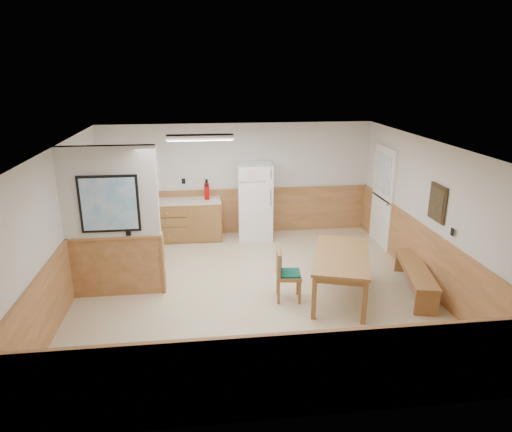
{
  "coord_description": "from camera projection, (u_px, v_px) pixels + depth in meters",
  "views": [
    {
      "loc": [
        -0.8,
        -6.96,
        3.61
      ],
      "look_at": [
        0.1,
        0.4,
        1.22
      ],
      "focal_mm": 32.0,
      "sensor_mm": 36.0,
      "label": 1
    }
  ],
  "objects": [
    {
      "name": "ground",
      "position": [
        253.0,
        291.0,
        7.77
      ],
      "size": [
        6.0,
        6.0,
        0.0
      ],
      "primitive_type": "plane",
      "color": "#C4B58C",
      "rests_on": "ground"
    },
    {
      "name": "ceiling",
      "position": [
        253.0,
        145.0,
        7.0
      ],
      "size": [
        6.0,
        6.0,
        0.02
      ],
      "primitive_type": "cube",
      "color": "white",
      "rests_on": "back_wall"
    },
    {
      "name": "back_wall",
      "position": [
        238.0,
        179.0,
        10.22
      ],
      "size": [
        6.0,
        0.02,
        2.5
      ],
      "primitive_type": "cube",
      "color": "silver",
      "rests_on": "ground"
    },
    {
      "name": "right_wall",
      "position": [
        428.0,
        215.0,
        7.73
      ],
      "size": [
        0.02,
        6.0,
        2.5
      ],
      "primitive_type": "cube",
      "color": "silver",
      "rests_on": "ground"
    },
    {
      "name": "left_wall",
      "position": [
        60.0,
        229.0,
        7.04
      ],
      "size": [
        0.02,
        6.0,
        2.5
      ],
      "primitive_type": "cube",
      "color": "silver",
      "rests_on": "ground"
    },
    {
      "name": "wainscot_back",
      "position": [
        238.0,
        212.0,
        10.43
      ],
      "size": [
        6.0,
        0.04,
        1.0
      ],
      "primitive_type": "cube",
      "color": "tan",
      "rests_on": "ground"
    },
    {
      "name": "wainscot_right",
      "position": [
        422.0,
        256.0,
        7.96
      ],
      "size": [
        0.04,
        6.0,
        1.0
      ],
      "primitive_type": "cube",
      "color": "tan",
      "rests_on": "ground"
    },
    {
      "name": "wainscot_left",
      "position": [
        68.0,
        273.0,
        7.27
      ],
      "size": [
        0.04,
        6.0,
        1.0
      ],
      "primitive_type": "cube",
      "color": "tan",
      "rests_on": "ground"
    },
    {
      "name": "partition_wall",
      "position": [
        113.0,
        224.0,
        7.32
      ],
      "size": [
        1.5,
        0.2,
        2.5
      ],
      "color": "silver",
      "rests_on": "ground"
    },
    {
      "name": "kitchen_counter",
      "position": [
        184.0,
        219.0,
        10.02
      ],
      "size": [
        2.2,
        0.61,
        1.0
      ],
      "color": "olive",
      "rests_on": "ground"
    },
    {
      "name": "exterior_door",
      "position": [
        382.0,
        197.0,
        9.59
      ],
      "size": [
        0.07,
        1.02,
        2.15
      ],
      "color": "white",
      "rests_on": "ground"
    },
    {
      "name": "kitchen_window",
      "position": [
        141.0,
        169.0,
        9.86
      ],
      "size": [
        0.8,
        0.04,
        1.0
      ],
      "color": "white",
      "rests_on": "back_wall"
    },
    {
      "name": "wall_painting",
      "position": [
        437.0,
        203.0,
        7.35
      ],
      "size": [
        0.04,
        0.5,
        0.6
      ],
      "color": "#372716",
      "rests_on": "right_wall"
    },
    {
      "name": "fluorescent_fixture",
      "position": [
        200.0,
        137.0,
        8.16
      ],
      "size": [
        1.2,
        0.3,
        0.09
      ],
      "color": "white",
      "rests_on": "ceiling"
    },
    {
      "name": "refrigerator",
      "position": [
        255.0,
        201.0,
        10.04
      ],
      "size": [
        0.77,
        0.74,
        1.67
      ],
      "rotation": [
        0.0,
        0.0,
        -0.05
      ],
      "color": "white",
      "rests_on": "ground"
    },
    {
      "name": "dining_table",
      "position": [
        341.0,
        260.0,
        7.4
      ],
      "size": [
        1.35,
        1.9,
        0.75
      ],
      "rotation": [
        0.0,
        0.0,
        -0.32
      ],
      "color": "olive",
      "rests_on": "ground"
    },
    {
      "name": "dining_bench",
      "position": [
        416.0,
        273.0,
        7.66
      ],
      "size": [
        0.75,
        1.76,
        0.45
      ],
      "rotation": [
        0.0,
        0.0,
        -0.23
      ],
      "color": "olive",
      "rests_on": "ground"
    },
    {
      "name": "dining_chair",
      "position": [
        284.0,
        271.0,
        7.36
      ],
      "size": [
        0.58,
        0.44,
        0.85
      ],
      "rotation": [
        0.0,
        0.0,
        -0.12
      ],
      "color": "olive",
      "rests_on": "ground"
    },
    {
      "name": "fire_extinguisher",
      "position": [
        207.0,
        191.0,
        9.89
      ],
      "size": [
        0.11,
        0.11,
        0.45
      ],
      "rotation": [
        0.0,
        0.0,
        0.0
      ],
      "color": "#B80B09",
      "rests_on": "kitchen_counter"
    },
    {
      "name": "soap_bottle",
      "position": [
        133.0,
        197.0,
        9.71
      ],
      "size": [
        0.1,
        0.1,
        0.24
      ],
      "primitive_type": "cylinder",
      "rotation": [
        0.0,
        0.0,
        0.35
      ],
      "color": "#178328",
      "rests_on": "kitchen_counter"
    }
  ]
}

